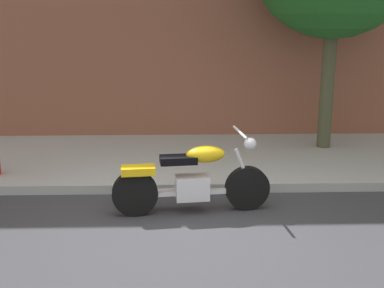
{
  "coord_description": "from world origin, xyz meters",
  "views": [
    {
      "loc": [
        -0.09,
        -5.42,
        2.52
      ],
      "look_at": [
        0.09,
        0.7,
        0.95
      ],
      "focal_mm": 45.53,
      "sensor_mm": 36.0,
      "label": 1
    }
  ],
  "objects": [
    {
      "name": "sidewalk",
      "position": [
        0.0,
        3.02,
        0.07
      ],
      "size": [
        18.98,
        3.22,
        0.14
      ],
      "primitive_type": "cube",
      "color": "#AAAAAA",
      "rests_on": "ground"
    },
    {
      "name": "ground_plane",
      "position": [
        0.0,
        0.0,
        0.0
      ],
      "size": [
        60.0,
        60.0,
        0.0
      ],
      "primitive_type": "plane",
      "color": "#38383D"
    },
    {
      "name": "motorcycle",
      "position": [
        0.09,
        0.7,
        0.44
      ],
      "size": [
        2.11,
        0.7,
        1.1
      ],
      "color": "black",
      "rests_on": "ground"
    }
  ]
}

